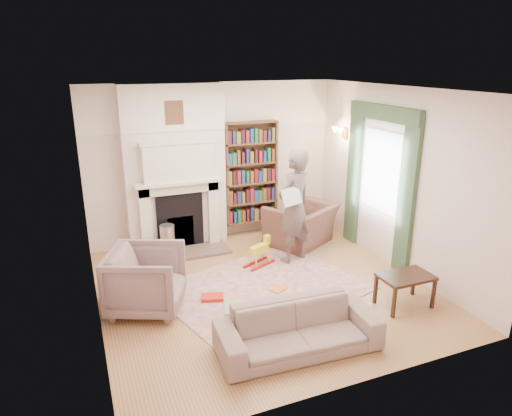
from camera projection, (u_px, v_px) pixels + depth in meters
name	position (u px, v px, depth m)	size (l,w,h in m)	color
floor	(262.00, 288.00, 6.63)	(4.50, 4.50, 0.00)	#97653C
ceiling	(263.00, 90.00, 5.75)	(4.50, 4.50, 0.00)	white
wall_back	(214.00, 162.00, 8.17)	(4.50, 4.50, 0.00)	silver
wall_front	(358.00, 261.00, 4.21)	(4.50, 4.50, 0.00)	silver
wall_left	(88.00, 216.00, 5.38)	(4.50, 4.50, 0.00)	silver
wall_right	(398.00, 180.00, 6.99)	(4.50, 4.50, 0.00)	silver
fireplace	(175.00, 169.00, 7.73)	(1.70, 0.58, 2.80)	silver
bookcase	(250.00, 173.00, 8.36)	(1.00, 0.24, 1.85)	brown
window	(381.00, 171.00, 7.32)	(0.02, 0.90, 1.30)	silver
curtain_left	(407.00, 198.00, 6.77)	(0.07, 0.32, 2.40)	#2F452C
curtain_right	(354.00, 177.00, 8.01)	(0.07, 0.32, 2.40)	#2F452C
pelmet	(384.00, 113.00, 7.02)	(0.09, 1.70, 0.24)	#2F452C
wall_sconce	(335.00, 134.00, 8.08)	(0.20, 0.24, 0.24)	gold
rug	(263.00, 289.00, 6.60)	(2.71, 2.08, 0.01)	beige
armchair_reading	(301.00, 224.00, 8.12)	(1.11, 0.97, 0.72)	#4E332A
armchair_left	(146.00, 280.00, 5.96)	(0.91, 0.93, 0.85)	gray
sofa	(298.00, 329.00, 5.15)	(1.84, 0.72, 0.54)	gray
man_reading	(294.00, 207.00, 7.25)	(0.68, 0.44, 1.86)	#5B4C49
newspaper	(292.00, 196.00, 6.95)	(0.39, 0.02, 0.27)	silver
coffee_table	(404.00, 290.00, 6.09)	(0.70, 0.45, 0.45)	black
paraffin_heater	(168.00, 241.00, 7.62)	(0.24, 0.24, 0.55)	#ACAEB4
rocking_horse	(259.00, 252.00, 7.27)	(0.54, 0.21, 0.47)	yellow
board_game	(237.00, 308.00, 6.06)	(0.34, 0.34, 0.03)	#EDE953
game_box_lid	(212.00, 297.00, 6.29)	(0.30, 0.20, 0.05)	red
comic_annuals	(294.00, 296.00, 6.36)	(0.61, 0.77, 0.02)	red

